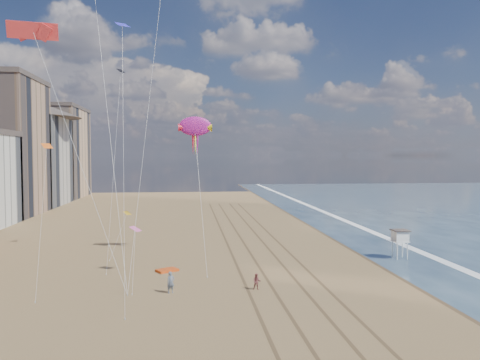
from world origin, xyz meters
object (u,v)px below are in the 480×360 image
at_px(lifeguard_stand, 400,236).
at_px(show_kite, 195,127).
at_px(kite_flyer_b, 257,282).
at_px(kite_flyer_a, 171,282).
at_px(grounded_kite, 167,270).

distance_m(lifeguard_stand, show_kite, 28.44).
bearing_deg(kite_flyer_b, lifeguard_stand, 38.87).
xyz_separation_m(show_kite, kite_flyer_a, (-2.53, -16.54, -15.08)).
bearing_deg(kite_flyer_a, grounded_kite, 72.06).
relative_size(show_kite, kite_flyer_b, 12.68).
distance_m(grounded_kite, show_kite, 18.35).
relative_size(lifeguard_stand, show_kite, 0.18).
bearing_deg(grounded_kite, lifeguard_stand, -24.45).
height_order(lifeguard_stand, kite_flyer_a, lifeguard_stand).
height_order(show_kite, kite_flyer_b, show_kite).
distance_m(kite_flyer_a, kite_flyer_b, 7.91).
bearing_deg(lifeguard_stand, kite_flyer_a, -157.20).
bearing_deg(lifeguard_stand, kite_flyer_b, -149.67).
height_order(grounded_kite, show_kite, show_kite).
relative_size(show_kite, kite_flyer_a, 9.89).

